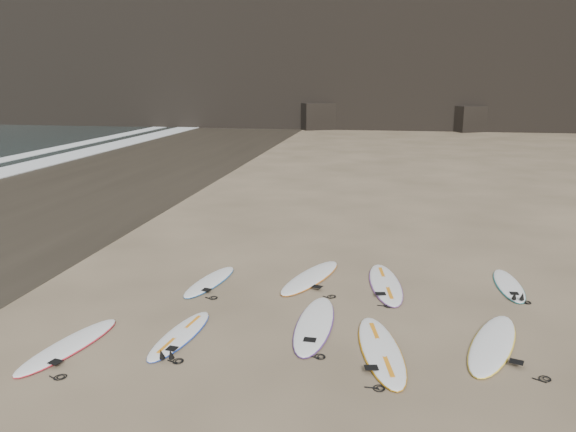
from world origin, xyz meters
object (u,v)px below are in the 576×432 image
surfboard_7 (385,283)px  surfboard_2 (314,324)px  surfboard_1 (180,335)px  surfboard_3 (381,349)px  surfboard_6 (311,277)px  surfboard_5 (210,281)px  surfboard_4 (493,343)px  surfboard_8 (509,285)px  surfboard_0 (69,345)px

surfboard_7 → surfboard_2: bearing=-126.4°
surfboard_1 → surfboard_2: 2.57m
surfboard_3 → surfboard_6: size_ratio=1.00×
surfboard_2 → surfboard_5: (-2.73, 1.96, -0.01)m
surfboard_1 → surfboard_5: (-0.32, 2.83, 0.00)m
surfboard_4 → surfboard_8: 3.30m
surfboard_0 → surfboard_7: (5.58, 4.12, 0.01)m
surfboard_2 → surfboard_6: 2.66m
surfboard_3 → surfboard_5: (-4.02, 2.81, -0.01)m
surfboard_0 → surfboard_1: size_ratio=1.10×
surfboard_5 → surfboard_3: bearing=-24.2°
surfboard_2 → surfboard_7: bearing=62.4°
surfboard_4 → surfboard_5: bearing=178.7°
surfboard_7 → surfboard_8: bearing=0.6°
surfboard_1 → surfboard_8: 7.60m
surfboard_1 → surfboard_0: bearing=-150.0°
surfboard_2 → surfboard_3: size_ratio=1.02×
surfboard_1 → surfboard_2: surfboard_2 is taller
surfboard_1 → surfboard_7: surfboard_7 is taller
surfboard_3 → surfboard_4: bearing=5.2°
surfboard_0 → surfboard_7: bearing=49.0°
surfboard_1 → surfboard_6: (1.99, 3.51, 0.01)m
surfboard_2 → surfboard_8: size_ratio=1.25×
surfboard_3 → surfboard_8: 4.74m
surfboard_7 → surfboard_6: bearing=167.5°
surfboard_0 → surfboard_7: 6.93m
surfboard_3 → surfboard_2: bearing=135.2°
surfboard_5 → surfboard_8: surfboard_5 is taller
surfboard_3 → surfboard_5: 4.91m
surfboard_0 → surfboard_4: (7.50, 1.36, 0.01)m
surfboard_7 → surfboard_8: size_ratio=1.25×
surfboard_0 → surfboard_7: size_ratio=0.88×
surfboard_3 → surfboard_8: surfboard_3 is taller
surfboard_2 → surfboard_3: surfboard_2 is taller
surfboard_0 → surfboard_7: surfboard_7 is taller
surfboard_6 → surfboard_7: bearing=14.3°
surfboard_6 → surfboard_8: bearing=22.3°
surfboard_0 → surfboard_8: surfboard_0 is taller
surfboard_6 → surfboard_5: bearing=-144.8°
surfboard_2 → surfboard_8: bearing=35.8°
surfboard_6 → surfboard_8: surfboard_6 is taller
surfboard_4 → surfboard_6: same height
surfboard_5 → surfboard_6: (2.31, 0.67, 0.01)m
surfboard_0 → surfboard_6: (3.80, 4.26, 0.01)m
surfboard_5 → surfboard_6: bearing=27.0°
surfboard_6 → surfboard_7: surfboard_7 is taller
surfboard_4 → surfboard_6: 4.70m
surfboard_1 → surfboard_2: size_ratio=0.80×
surfboard_5 → surfboard_2: bearing=-24.9°
surfboard_4 → surfboard_3: bearing=-144.6°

